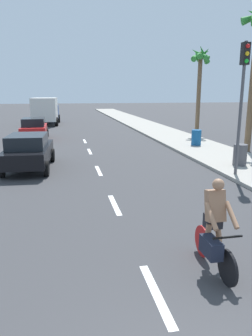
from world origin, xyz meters
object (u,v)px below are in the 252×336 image
at_px(parked_car_red, 34,128).
at_px(trash_bin_near, 240,155).
at_px(parked_car_black, 29,151).
at_px(delivery_truck, 46,110).
at_px(trash_bin_far, 196,138).
at_px(palm_tree_far, 200,65).
at_px(traffic_signal, 243,85).
at_px(cyclist, 214,230).

distance_m(parked_car_red, trash_bin_near, 14.79).
relative_size(parked_car_black, delivery_truck, 0.68).
height_order(parked_car_red, trash_bin_near, parked_car_red).
bearing_deg(delivery_truck, parked_car_red, -89.11).
bearing_deg(parked_car_black, delivery_truck, 93.84).
bearing_deg(delivery_truck, trash_bin_near, -64.41).
xyz_separation_m(parked_car_red, trash_bin_far, (10.18, -5.41, -0.22)).
distance_m(parked_car_red, palm_tree_far, 13.36).
height_order(parked_car_red, trash_bin_far, parked_car_red).
relative_size(parked_car_red, palm_tree_far, 0.59).
relative_size(traffic_signal, trash_bin_near, 5.47).
xyz_separation_m(parked_car_red, trash_bin_near, (9.84, -11.04, -0.22)).
bearing_deg(cyclist, trash_bin_far, -112.10).
xyz_separation_m(delivery_truck, trash_bin_far, (9.87, -16.69, -0.89)).
xyz_separation_m(cyclist, delivery_truck, (-4.47, 29.97, 0.67)).
height_order(parked_car_red, traffic_signal, traffic_signal).
height_order(cyclist, parked_car_red, cyclist).
relative_size(cyclist, traffic_signal, 0.35).
bearing_deg(delivery_truck, cyclist, -79.04).
height_order(trash_bin_near, trash_bin_far, same).
bearing_deg(parked_car_black, trash_bin_far, 25.55).
bearing_deg(traffic_signal, parked_car_black, 159.44).
distance_m(traffic_signal, trash_bin_far, 7.80).
distance_m(parked_car_black, traffic_signal, 9.29).
xyz_separation_m(delivery_truck, traffic_signal, (8.52, -23.76, 2.10)).
height_order(parked_car_black, trash_bin_far, parked_car_black).
relative_size(delivery_truck, trash_bin_near, 6.66).
distance_m(parked_car_black, delivery_truck, 20.66).
xyz_separation_m(traffic_signal, trash_bin_near, (1.01, 1.44, -2.99)).
height_order(parked_car_black, palm_tree_far, palm_tree_far).
relative_size(cyclist, palm_tree_far, 0.26).
relative_size(parked_car_red, trash_bin_far, 4.32).
relative_size(cyclist, trash_bin_far, 1.91).
distance_m(parked_car_red, trash_bin_far, 11.53).
height_order(parked_car_black, trash_bin_near, parked_car_black).
bearing_deg(palm_tree_far, parked_car_black, -142.14).
xyz_separation_m(parked_car_black, parked_car_red, (-0.53, 9.37, -0.00)).
bearing_deg(cyclist, parked_car_black, -65.45).
distance_m(traffic_signal, trash_bin_near, 3.47).
distance_m(parked_car_black, parked_car_red, 9.38).
distance_m(cyclist, trash_bin_near, 9.17).
bearing_deg(cyclist, palm_tree_far, -112.63).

